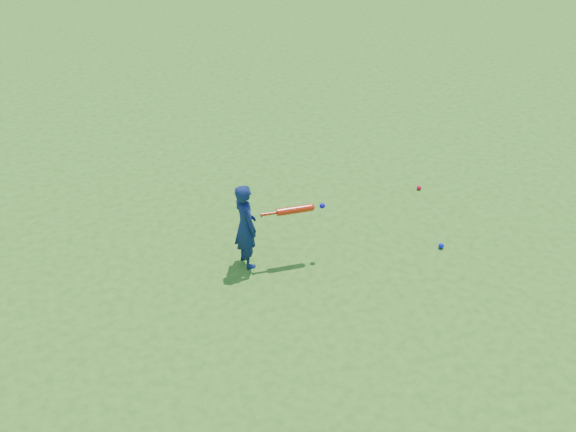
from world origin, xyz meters
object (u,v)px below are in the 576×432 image
object	(u,v)px
ground_ball_red	(419,188)
bat_swing	(297,210)
child	(246,226)
ground_ball_blue	(441,246)

from	to	relation	value
ground_ball_red	bat_swing	bearing A→B (deg)	-153.24
bat_swing	child	bearing A→B (deg)	175.36
ground_ball_red	ground_ball_blue	xyz separation A→B (m)	(-0.37, -1.37, 0.00)
child	ground_ball_blue	bearing A→B (deg)	-111.95
ground_ball_blue	ground_ball_red	bearing A→B (deg)	74.80
ground_ball_red	ground_ball_blue	distance (m)	1.42
child	ground_ball_red	distance (m)	2.93
child	bat_swing	xyz separation A→B (m)	(0.59, -0.05, 0.15)
ground_ball_blue	bat_swing	size ratio (longest dim) A/B	0.09
ground_ball_blue	child	bearing A→B (deg)	171.32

